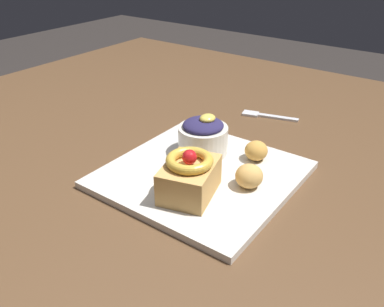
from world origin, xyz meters
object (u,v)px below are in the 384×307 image
Objects in this scene: cake_slice at (190,176)px; fritter_front at (256,151)px; front_plate at (202,174)px; berry_ramekin at (203,137)px; fritter_middle at (249,176)px; fork at (265,116)px.

cake_slice is 2.74× the size of fritter_front.
front_plate is 7.16× the size of fritter_front.
fritter_middle is at bearing -111.89° from berry_ramekin.
berry_ramekin reaches higher than front_plate.
fork is at bearing 21.83° from fritter_middle.
berry_ramekin is 0.10m from fritter_front.
fritter_front is at bearing -11.40° from cake_slice.
berry_ramekin is at bearing 32.83° from front_plate.
fork is at bearing 8.24° from cake_slice.
front_plate is at bearing -147.17° from berry_ramekin.
cake_slice reaches higher than front_plate.
berry_ramekin reaches higher than fritter_middle.
front_plate reaches higher than fork.
fork is at bearing -1.56° from berry_ramekin.
fritter_middle is at bearing -159.05° from fritter_front.
cake_slice is (-0.06, -0.02, 0.04)m from front_plate.
berry_ramekin is at bearing 68.11° from fritter_middle.
front_plate is 0.11m from fritter_front.
fritter_front is (0.09, -0.05, 0.02)m from front_plate.
fritter_middle is (0.07, -0.06, -0.01)m from cake_slice.
cake_slice is 0.16m from fritter_front.
cake_slice is at bearing 138.61° from fritter_middle.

